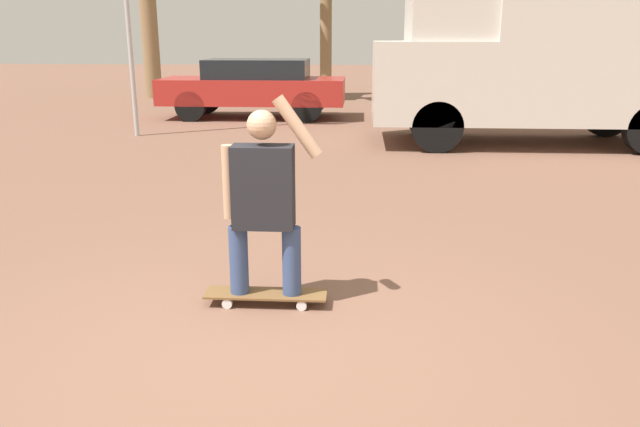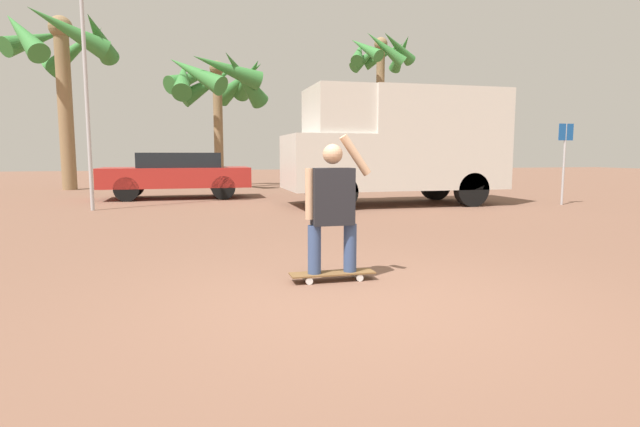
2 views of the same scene
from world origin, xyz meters
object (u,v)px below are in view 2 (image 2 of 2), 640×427
at_px(parked_car_red, 177,174).
at_px(street_sign, 565,152).
at_px(palm_tree_center_background, 218,80).
at_px(flagpole, 88,51).
at_px(palm_tree_far_left, 62,50).
at_px(camper_van, 398,142).
at_px(person_skateboarder, 332,202).
at_px(skateboard, 332,274).
at_px(palm_tree_near_van, 380,61).

distance_m(parked_car_red, street_sign, 11.12).
height_order(palm_tree_center_background, flagpole, flagpole).
distance_m(palm_tree_far_left, flagpole, 8.31).
bearing_deg(camper_van, palm_tree_far_left, 140.15).
distance_m(camper_van, parked_car_red, 6.82).
distance_m(camper_van, street_sign, 4.43).
bearing_deg(street_sign, flagpole, 172.05).
bearing_deg(palm_tree_far_left, camper_van, -39.85).
bearing_deg(flagpole, person_skateboarder, -64.95).
height_order(camper_van, flagpole, flagpole).
bearing_deg(flagpole, street_sign, -7.95).
distance_m(skateboard, palm_tree_center_background, 15.87).
bearing_deg(palm_tree_near_van, camper_van, -108.13).
bearing_deg(flagpole, camper_van, -3.43).
relative_size(palm_tree_near_van, palm_tree_center_background, 1.32).
height_order(person_skateboarder, flagpole, flagpole).
distance_m(skateboard, person_skateboarder, 0.78).
bearing_deg(camper_van, street_sign, -15.79).
height_order(skateboard, palm_tree_near_van, palm_tree_near_van).
bearing_deg(camper_van, palm_tree_near_van, 71.87).
bearing_deg(person_skateboarder, palm_tree_near_van, 67.64).
relative_size(person_skateboarder, street_sign, 0.68).
bearing_deg(palm_tree_far_left, parked_car_red, -49.76).
bearing_deg(street_sign, palm_tree_near_van, 94.83).
bearing_deg(flagpole, palm_tree_far_left, 106.35).
bearing_deg(parked_car_red, flagpole, -121.56).
distance_m(palm_tree_near_van, flagpole, 14.71).
xyz_separation_m(palm_tree_far_left, street_sign, (14.22, -9.52, -3.81)).
xyz_separation_m(camper_van, palm_tree_near_van, (3.30, 10.09, 4.02)).
xyz_separation_m(parked_car_red, flagpole, (-1.83, -2.97, 3.00)).
distance_m(palm_tree_near_van, street_sign, 12.12).
height_order(person_skateboarder, parked_car_red, person_skateboarder).
bearing_deg(person_skateboarder, palm_tree_center_background, 91.42).
bearing_deg(palm_tree_near_van, street_sign, -85.17).
xyz_separation_m(camper_van, palm_tree_center_background, (-4.31, 7.81, 2.57)).
bearing_deg(parked_car_red, camper_van, -30.48).
bearing_deg(person_skateboarder, flagpole, 115.05).
bearing_deg(street_sign, person_skateboarder, -142.43).
relative_size(palm_tree_far_left, street_sign, 3.08).
relative_size(person_skateboarder, palm_tree_near_van, 0.21).
xyz_separation_m(palm_tree_center_background, palm_tree_far_left, (-5.65, 0.51, 0.97)).
xyz_separation_m(skateboard, palm_tree_near_van, (7.24, 17.59, 5.61)).
xyz_separation_m(person_skateboarder, parked_car_red, (-1.90, 10.94, -0.09)).
relative_size(parked_car_red, palm_tree_center_background, 0.83).
bearing_deg(parked_car_red, person_skateboarder, -80.17).
distance_m(parked_car_red, flagpole, 4.60).
relative_size(parked_car_red, palm_tree_near_van, 0.63).
bearing_deg(camper_van, skateboard, -117.65).
bearing_deg(palm_tree_center_background, palm_tree_far_left, 174.88).
height_order(skateboard, parked_car_red, parked_car_red).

